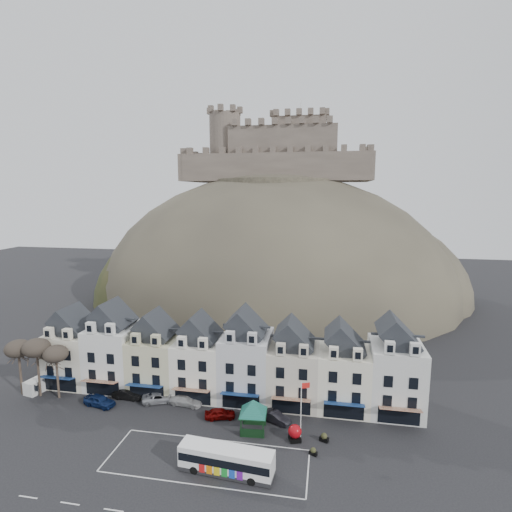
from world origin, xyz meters
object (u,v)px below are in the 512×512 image
Objects in this scene: bus_shelter at (253,407)px; car_black at (128,394)px; white_van at (40,384)px; car_charcoal at (275,417)px; bus at (226,459)px; car_silver at (160,397)px; red_buoy at (295,433)px; flagpole at (302,407)px; car_navy at (100,401)px; car_white at (186,400)px; car_maroon at (220,413)px.

car_black is (-19.10, 4.47, -2.52)m from bus_shelter.
car_charcoal is at bearing 7.35° from white_van.
bus_shelter is (1.41, 7.78, 1.65)m from bus.
car_charcoal is (16.60, -2.05, 0.01)m from car_silver.
flagpole reaches higher than red_buoy.
bus_shelter is at bearing -129.41° from car_silver.
car_navy is 24.34m from car_charcoal.
car_white is (22.80, -0.10, -0.31)m from white_van.
bus_shelter is at bearing -84.20° from car_navy.
car_maroon is (-4.79, 1.97, -2.55)m from bus_shelter.
car_white is at bearing 161.08° from red_buoy.
red_buoy is at bearing -85.24° from car_navy.
car_black is 0.90× the size of car_white.
car_white is at bearing 10.39° from white_van.
car_navy is at bearing 174.34° from flagpole.
car_white is at bearing -89.21° from car_black.
bus reaches higher than car_white.
car_white is 1.13× the size of car_charcoal.
bus is 9.51m from red_buoy.
car_maroon is (-3.38, 9.74, -0.89)m from bus.
car_navy reaches higher than car_black.
red_buoy reaches higher than car_white.
car_white is at bearing 162.42° from flagpole.
red_buoy is 0.42× the size of car_white.
car_charcoal is (35.54, -2.05, -0.30)m from white_van.
bus_shelter reaches higher than bus.
flagpole reaches higher than car_maroon.
car_charcoal is (24.34, 0.45, -0.09)m from car_navy.
car_navy reaches higher than car_maroon.
car_black is at bearing 10.65° from white_van.
red_buoy is at bearing -166.94° from flagpole.
car_black is at bearing 168.12° from flagpole.
flagpole is (0.74, 0.17, 3.26)m from red_buoy.
car_black reaches higher than car_silver.
bus_shelter is at bearing 2.97° from white_van.
bus_shelter reaches higher than car_maroon.
car_maroon is at bearing 117.48° from car_charcoal.
white_van is 1.01× the size of car_navy.
flagpole is 25.83m from car_black.
bus_shelter is 33.54m from white_van.
car_silver is at bearing 10.65° from white_van.
white_van is 22.81m from car_white.
car_white is (-10.36, 4.37, -2.54)m from bus_shelter.
bus is at bearing -104.44° from car_navy.
car_navy is at bearing 73.96° from car_maroon.
car_black is at bearing 95.69° from car_white.
flagpole is 21.14m from car_silver.
car_white reaches higher than car_silver.
red_buoy is 27.32m from car_navy.
bus is 2.14× the size of car_silver.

